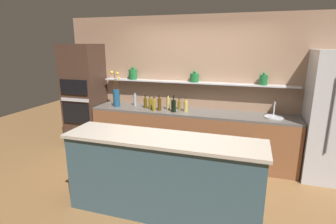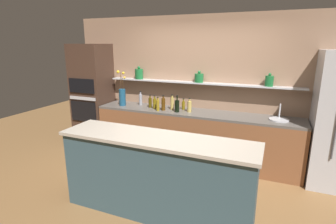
{
  "view_description": "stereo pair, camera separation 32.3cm",
  "coord_description": "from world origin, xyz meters",
  "px_view_note": "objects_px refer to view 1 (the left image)",
  "views": [
    {
      "loc": [
        0.95,
        -3.23,
        2.09
      ],
      "look_at": [
        -0.2,
        0.39,
        1.1
      ],
      "focal_mm": 28.0,
      "sensor_mm": 36.0,
      "label": 1
    },
    {
      "loc": [
        1.26,
        -3.12,
        2.09
      ],
      "look_at": [
        -0.2,
        0.39,
        1.1
      ],
      "focal_mm": 28.0,
      "sensor_mm": 36.0,
      "label": 2
    }
  ],
  "objects_px": {
    "bottle_spirit_0": "(135,100)",
    "bottle_oil_8": "(145,103)",
    "bottle_oil_4": "(154,105)",
    "bottle_spirit_5": "(159,104)",
    "oven_tower": "(85,97)",
    "bottle_spirit_2": "(186,106)",
    "sink_fixture": "(274,116)",
    "bottle_spirit_7": "(168,103)",
    "bottle_wine_6": "(174,106)",
    "bottle_oil_3": "(179,105)",
    "flower_vase": "(116,96)",
    "bottle_oil_1": "(150,104)",
    "refrigerator": "(334,117)"
  },
  "relations": [
    {
      "from": "flower_vase",
      "to": "bottle_spirit_0",
      "type": "relative_size",
      "value": 2.49
    },
    {
      "from": "bottle_oil_3",
      "to": "bottle_wine_6",
      "type": "bearing_deg",
      "value": -101.12
    },
    {
      "from": "bottle_spirit_2",
      "to": "bottle_oil_4",
      "type": "xyz_separation_m",
      "value": [
        -0.55,
        -0.14,
        0.0
      ]
    },
    {
      "from": "bottle_oil_4",
      "to": "bottle_spirit_7",
      "type": "xyz_separation_m",
      "value": [
        0.21,
        0.19,
        0.01
      ]
    },
    {
      "from": "oven_tower",
      "to": "bottle_spirit_2",
      "type": "xyz_separation_m",
      "value": [
        2.13,
        -0.04,
        -0.03
      ]
    },
    {
      "from": "bottle_oil_4",
      "to": "bottle_spirit_5",
      "type": "relative_size",
      "value": 0.92
    },
    {
      "from": "bottle_spirit_5",
      "to": "bottle_spirit_7",
      "type": "bearing_deg",
      "value": 42.92
    },
    {
      "from": "bottle_spirit_0",
      "to": "bottle_oil_4",
      "type": "relative_size",
      "value": 1.07
    },
    {
      "from": "bottle_spirit_5",
      "to": "bottle_wine_6",
      "type": "relative_size",
      "value": 0.92
    },
    {
      "from": "bottle_oil_1",
      "to": "bottle_spirit_5",
      "type": "relative_size",
      "value": 0.9
    },
    {
      "from": "sink_fixture",
      "to": "bottle_oil_4",
      "type": "bearing_deg",
      "value": -174.57
    },
    {
      "from": "bottle_oil_4",
      "to": "bottle_spirit_7",
      "type": "distance_m",
      "value": 0.28
    },
    {
      "from": "flower_vase",
      "to": "bottle_spirit_2",
      "type": "relative_size",
      "value": 2.72
    },
    {
      "from": "refrigerator",
      "to": "bottle_spirit_7",
      "type": "bearing_deg",
      "value": 179.13
    },
    {
      "from": "sink_fixture",
      "to": "bottle_wine_6",
      "type": "xyz_separation_m",
      "value": [
        -1.68,
        -0.14,
        0.09
      ]
    },
    {
      "from": "bottle_oil_3",
      "to": "bottle_oil_4",
      "type": "height_order",
      "value": "bottle_oil_4"
    },
    {
      "from": "bottle_spirit_2",
      "to": "bottle_spirit_7",
      "type": "bearing_deg",
      "value": 172.4
    },
    {
      "from": "oven_tower",
      "to": "bottle_spirit_5",
      "type": "bearing_deg",
      "value": -3.92
    },
    {
      "from": "bottle_oil_4",
      "to": "bottle_oil_3",
      "type": "bearing_deg",
      "value": 34.84
    },
    {
      "from": "oven_tower",
      "to": "bottle_spirit_2",
      "type": "bearing_deg",
      "value": -1.14
    },
    {
      "from": "bottle_spirit_7",
      "to": "bottle_oil_1",
      "type": "bearing_deg",
      "value": -169.5
    },
    {
      "from": "sink_fixture",
      "to": "bottle_wine_6",
      "type": "bearing_deg",
      "value": -175.18
    },
    {
      "from": "bottle_oil_3",
      "to": "bottle_wine_6",
      "type": "distance_m",
      "value": 0.23
    },
    {
      "from": "oven_tower",
      "to": "bottle_wine_6",
      "type": "distance_m",
      "value": 1.93
    },
    {
      "from": "bottle_spirit_2",
      "to": "refrigerator",
      "type": "bearing_deg",
      "value": 0.14
    },
    {
      "from": "flower_vase",
      "to": "bottle_spirit_5",
      "type": "relative_size",
      "value": 2.45
    },
    {
      "from": "refrigerator",
      "to": "bottle_spirit_5",
      "type": "relative_size",
      "value": 7.25
    },
    {
      "from": "bottle_oil_4",
      "to": "bottle_oil_8",
      "type": "height_order",
      "value": "bottle_oil_4"
    },
    {
      "from": "bottle_spirit_2",
      "to": "bottle_oil_8",
      "type": "relative_size",
      "value": 1.04
    },
    {
      "from": "bottle_spirit_2",
      "to": "bottle_spirit_7",
      "type": "height_order",
      "value": "bottle_spirit_7"
    },
    {
      "from": "oven_tower",
      "to": "bottle_spirit_0",
      "type": "height_order",
      "value": "oven_tower"
    },
    {
      "from": "sink_fixture",
      "to": "bottle_spirit_7",
      "type": "xyz_separation_m",
      "value": [
        -1.82,
        -0.01,
        0.1
      ]
    },
    {
      "from": "flower_vase",
      "to": "bottle_oil_3",
      "type": "distance_m",
      "value": 1.23
    },
    {
      "from": "sink_fixture",
      "to": "bottle_oil_8",
      "type": "relative_size",
      "value": 1.26
    },
    {
      "from": "bottle_spirit_0",
      "to": "oven_tower",
      "type": "bearing_deg",
      "value": -173.98
    },
    {
      "from": "bottle_spirit_0",
      "to": "bottle_spirit_7",
      "type": "bearing_deg",
      "value": -8.64
    },
    {
      "from": "bottle_spirit_0",
      "to": "bottle_oil_8",
      "type": "bearing_deg",
      "value": -23.44
    },
    {
      "from": "bottle_oil_1",
      "to": "bottle_spirit_5",
      "type": "height_order",
      "value": "bottle_spirit_5"
    },
    {
      "from": "bottle_spirit_0",
      "to": "bottle_oil_1",
      "type": "distance_m",
      "value": 0.42
    },
    {
      "from": "bottle_oil_8",
      "to": "bottle_wine_6",
      "type": "bearing_deg",
      "value": -12.1
    },
    {
      "from": "bottle_spirit_0",
      "to": "bottle_oil_1",
      "type": "xyz_separation_m",
      "value": [
        0.39,
        -0.17,
        -0.02
      ]
    },
    {
      "from": "bottle_spirit_2",
      "to": "bottle_wine_6",
      "type": "xyz_separation_m",
      "value": [
        -0.2,
        -0.09,
        0.01
      ]
    },
    {
      "from": "flower_vase",
      "to": "sink_fixture",
      "type": "height_order",
      "value": "flower_vase"
    },
    {
      "from": "bottle_spirit_5",
      "to": "bottle_oil_8",
      "type": "bearing_deg",
      "value": 161.02
    },
    {
      "from": "oven_tower",
      "to": "bottle_spirit_2",
      "type": "relative_size",
      "value": 8.35
    },
    {
      "from": "bottle_oil_3",
      "to": "oven_tower",
      "type": "bearing_deg",
      "value": -177.31
    },
    {
      "from": "bottle_spirit_7",
      "to": "bottle_oil_4",
      "type": "bearing_deg",
      "value": -138.01
    },
    {
      "from": "oven_tower",
      "to": "bottle_oil_4",
      "type": "distance_m",
      "value": 1.59
    },
    {
      "from": "bottle_oil_4",
      "to": "bottle_spirit_5",
      "type": "xyz_separation_m",
      "value": [
        0.08,
        0.07,
        0.01
      ]
    },
    {
      "from": "bottle_spirit_7",
      "to": "bottle_oil_8",
      "type": "bearing_deg",
      "value": -179.14
    }
  ]
}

